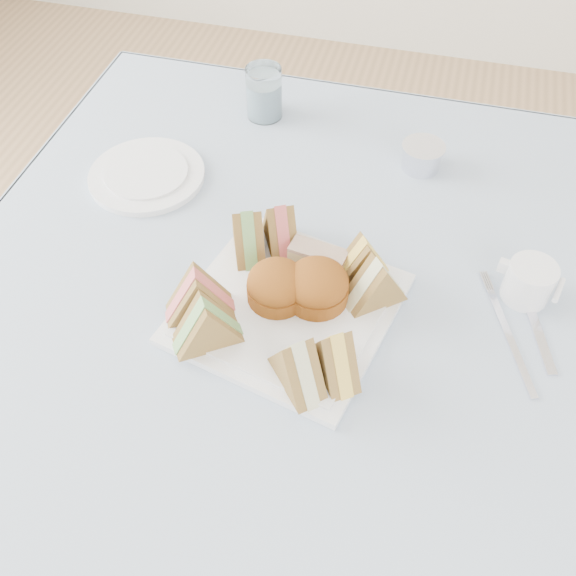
% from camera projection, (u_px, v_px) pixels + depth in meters
% --- Properties ---
extents(floor, '(4.00, 4.00, 0.00)m').
position_uv_depth(floor, '(295.00, 488.00, 1.50)').
color(floor, '#9E7751').
rests_on(floor, ground).
extents(table, '(0.90, 0.90, 0.74)m').
position_uv_depth(table, '(297.00, 409.00, 1.21)').
color(table, brown).
rests_on(table, floor).
extents(tablecloth, '(1.02, 1.02, 0.01)m').
position_uv_depth(tablecloth, '(300.00, 281.00, 0.93)').
color(tablecloth, '#A9B2C5').
rests_on(tablecloth, table).
extents(serving_plate, '(0.32, 0.32, 0.01)m').
position_uv_depth(serving_plate, '(288.00, 308.00, 0.88)').
color(serving_plate, white).
rests_on(serving_plate, tablecloth).
extents(sandwich_fl_a, '(0.10, 0.08, 0.08)m').
position_uv_depth(sandwich_fl_a, '(198.00, 293.00, 0.84)').
color(sandwich_fl_a, olive).
rests_on(sandwich_fl_a, serving_plate).
extents(sandwich_fl_b, '(0.10, 0.09, 0.08)m').
position_uv_depth(sandwich_fl_b, '(206.00, 321.00, 0.81)').
color(sandwich_fl_b, olive).
rests_on(sandwich_fl_b, serving_plate).
extents(sandwich_fr_a, '(0.08, 0.09, 0.08)m').
position_uv_depth(sandwich_fr_a, '(335.00, 353.00, 0.78)').
color(sandwich_fr_a, olive).
rests_on(sandwich_fr_a, serving_plate).
extents(sandwich_fr_b, '(0.09, 0.09, 0.08)m').
position_uv_depth(sandwich_fr_b, '(297.00, 362.00, 0.77)').
color(sandwich_fr_b, olive).
rests_on(sandwich_fr_b, serving_plate).
extents(sandwich_bl_a, '(0.07, 0.10, 0.08)m').
position_uv_depth(sandwich_bl_a, '(248.00, 232.00, 0.92)').
color(sandwich_bl_a, olive).
rests_on(sandwich_bl_a, serving_plate).
extents(sandwich_bl_b, '(0.07, 0.09, 0.08)m').
position_uv_depth(sandwich_bl_b, '(280.00, 225.00, 0.93)').
color(sandwich_bl_b, olive).
rests_on(sandwich_bl_b, serving_plate).
extents(sandwich_br_a, '(0.09, 0.09, 0.08)m').
position_uv_depth(sandwich_br_a, '(376.00, 281.00, 0.86)').
color(sandwich_br_a, olive).
rests_on(sandwich_br_a, serving_plate).
extents(sandwich_br_b, '(0.09, 0.07, 0.07)m').
position_uv_depth(sandwich_br_b, '(363.00, 257.00, 0.89)').
color(sandwich_br_b, olive).
rests_on(sandwich_br_b, serving_plate).
extents(scone_left, '(0.10, 0.10, 0.06)m').
position_uv_depth(scone_left, '(277.00, 285.00, 0.87)').
color(scone_left, '#9B4F18').
rests_on(scone_left, serving_plate).
extents(scone_right, '(0.11, 0.11, 0.06)m').
position_uv_depth(scone_right, '(317.00, 285.00, 0.86)').
color(scone_right, '#9B4F18').
rests_on(scone_right, serving_plate).
extents(pastry_slice, '(0.09, 0.04, 0.04)m').
position_uv_depth(pastry_slice, '(318.00, 259.00, 0.91)').
color(pastry_slice, '#C5B18C').
rests_on(pastry_slice, serving_plate).
extents(side_plate, '(0.23, 0.23, 0.01)m').
position_uv_depth(side_plate, '(147.00, 175.00, 1.07)').
color(side_plate, white).
rests_on(side_plate, tablecloth).
extents(water_glass, '(0.08, 0.08, 0.09)m').
position_uv_depth(water_glass, '(264.00, 93.00, 1.15)').
color(water_glass, white).
rests_on(water_glass, tablecloth).
extents(tea_strainer, '(0.08, 0.08, 0.04)m').
position_uv_depth(tea_strainer, '(422.00, 158.00, 1.07)').
color(tea_strainer, silver).
rests_on(tea_strainer, tablecloth).
extents(knife, '(0.06, 0.17, 0.00)m').
position_uv_depth(knife, '(534.00, 322.00, 0.87)').
color(knife, silver).
rests_on(knife, tablecloth).
extents(fork, '(0.07, 0.17, 0.00)m').
position_uv_depth(fork, '(511.00, 341.00, 0.85)').
color(fork, silver).
rests_on(fork, tablecloth).
extents(creamer_jug, '(0.08, 0.08, 0.06)m').
position_uv_depth(creamer_jug, '(529.00, 282.00, 0.88)').
color(creamer_jug, white).
rests_on(creamer_jug, tablecloth).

